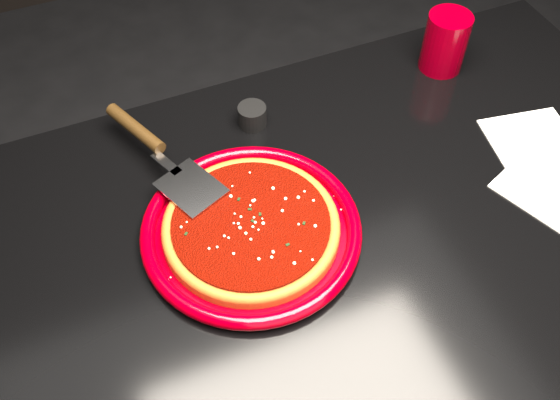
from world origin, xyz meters
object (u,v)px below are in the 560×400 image
Objects in this scene: cup at (445,42)px; ramekin at (252,116)px; table at (343,337)px; plate at (251,230)px; pizza_server at (162,154)px.

ramekin is at bearing -179.24° from cup.
plate is at bearing 160.80° from table.
table is 3.58× the size of plate.
ramekin is (0.09, 0.22, 0.01)m from plate.
plate is at bearing -111.84° from ramekin.
ramekin is (-0.07, 0.28, 0.39)m from table.
plate is 2.98× the size of cup.
cup is at bearing 25.51° from plate.
plate is 0.20m from pizza_server.
pizza_server reaches higher than ramekin.
plate is at bearing -86.99° from pizza_server.
cup is (0.48, 0.23, 0.04)m from plate.
cup reaches higher than pizza_server.
table is 10.69× the size of cup.
ramekin is at bearing -7.24° from pizza_server.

